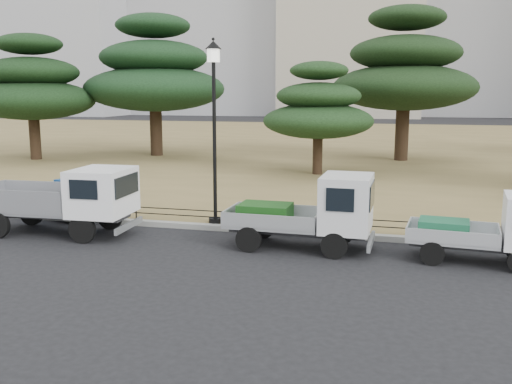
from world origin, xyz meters
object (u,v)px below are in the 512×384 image
(truck_kei_rear, at_px, (491,229))
(street_lamp, at_px, (214,102))
(truck_large, at_px, (64,197))
(tarp_pile, at_px, (66,199))
(truck_kei_front, at_px, (311,212))

(truck_kei_rear, bearing_deg, street_lamp, 171.66)
(truck_kei_rear, height_order, street_lamp, street_lamp)
(truck_large, xyz_separation_m, tarp_pile, (-1.17, 1.86, -0.46))
(truck_kei_rear, bearing_deg, tarp_pile, 176.91)
(truck_large, bearing_deg, truck_kei_rear, -2.30)
(truck_large, distance_m, truck_kei_front, 6.98)
(truck_kei_front, bearing_deg, tarp_pile, 169.81)
(truck_kei_front, height_order, tarp_pile, truck_kei_front)
(truck_kei_front, distance_m, truck_kei_rear, 4.30)
(truck_large, distance_m, truck_kei_rear, 11.27)
(truck_large, distance_m, tarp_pile, 2.25)
(street_lamp, bearing_deg, truck_kei_rear, -13.54)
(street_lamp, bearing_deg, truck_large, -154.57)
(truck_large, distance_m, street_lamp, 5.03)
(street_lamp, bearing_deg, truck_kei_front, -27.00)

